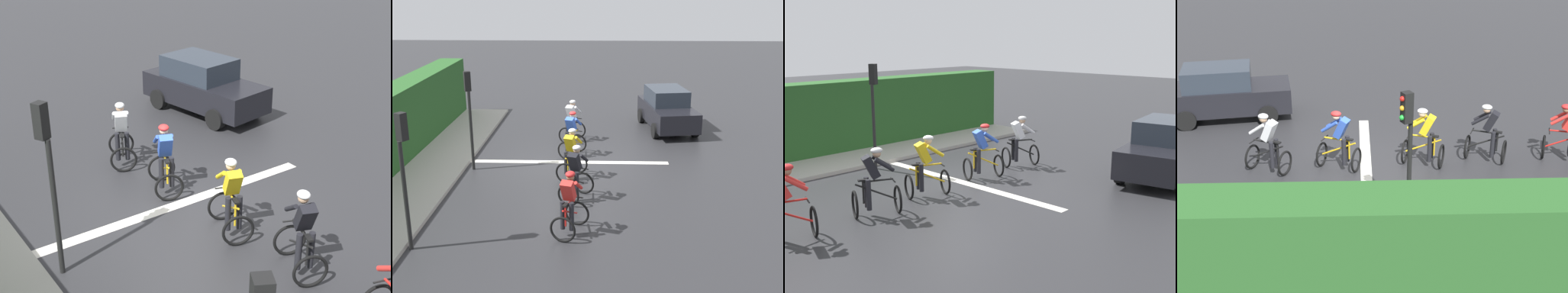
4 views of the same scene
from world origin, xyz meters
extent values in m
plane|color=#28282B|center=(0.00, 0.00, 0.00)|extent=(80.00, 80.00, 0.00)
cube|color=#ADA89E|center=(4.90, 2.00, 0.06)|extent=(2.80, 19.19, 0.12)
cube|color=silver|center=(0.00, -0.17, 0.00)|extent=(7.00, 0.30, 0.01)
torus|color=black|center=(-0.53, 4.84, 0.34)|extent=(0.67, 0.26, 0.68)
torus|color=black|center=(-0.23, 5.81, 0.34)|extent=(0.67, 0.26, 0.68)
cylinder|color=red|center=(-0.38, 5.33, 0.59)|extent=(0.33, 0.96, 0.51)
cylinder|color=red|center=(-0.29, 5.62, 0.62)|extent=(0.04, 0.04, 0.55)
cylinder|color=red|center=(-0.40, 5.28, 0.87)|extent=(0.25, 0.70, 0.04)
cube|color=black|center=(-0.29, 5.62, 0.91)|extent=(0.16, 0.24, 0.04)
cylinder|color=black|center=(-0.50, 4.94, 0.84)|extent=(0.41, 0.15, 0.03)
cube|color=red|center=(-0.35, 5.42, 1.21)|extent=(0.41, 0.48, 0.57)
sphere|color=#9E7051|center=(-0.40, 5.28, 1.52)|extent=(0.20, 0.20, 0.20)
ellipsoid|color=red|center=(-0.40, 5.28, 1.59)|extent=(0.31, 0.34, 0.14)
cylinder|color=black|center=(-0.21, 5.48, 0.57)|extent=(0.12, 0.12, 0.74)
cylinder|color=black|center=(-0.44, 5.56, 0.57)|extent=(0.12, 0.12, 0.74)
cylinder|color=red|center=(-0.28, 5.10, 1.26)|extent=(0.23, 0.48, 0.37)
cylinder|color=red|center=(-0.59, 5.20, 1.26)|extent=(0.23, 0.48, 0.37)
torus|color=black|center=(-0.62, 2.70, 0.34)|extent=(0.65, 0.32, 0.68)
torus|color=black|center=(-0.22, 3.63, 0.34)|extent=(0.65, 0.32, 0.68)
cylinder|color=black|center=(-0.42, 3.16, 0.59)|extent=(0.43, 0.93, 0.51)
cylinder|color=black|center=(-0.30, 3.45, 0.62)|extent=(0.04, 0.04, 0.55)
cylinder|color=black|center=(-0.44, 3.12, 0.87)|extent=(0.32, 0.67, 0.04)
cube|color=black|center=(-0.30, 3.45, 0.91)|extent=(0.18, 0.24, 0.04)
cylinder|color=black|center=(-0.58, 2.79, 0.84)|extent=(0.40, 0.19, 0.03)
cube|color=black|center=(-0.38, 3.26, 1.21)|extent=(0.44, 0.49, 0.57)
sphere|color=tan|center=(-0.44, 3.12, 1.52)|extent=(0.20, 0.20, 0.20)
ellipsoid|color=silver|center=(-0.44, 3.12, 1.59)|extent=(0.33, 0.35, 0.14)
cylinder|color=black|center=(-0.23, 3.31, 0.57)|extent=(0.12, 0.12, 0.74)
cylinder|color=black|center=(-0.45, 3.40, 0.57)|extent=(0.12, 0.12, 0.74)
cylinder|color=black|center=(-0.35, 2.93, 1.26)|extent=(0.27, 0.47, 0.37)
cylinder|color=black|center=(-0.64, 3.06, 1.26)|extent=(0.27, 0.47, 0.37)
torus|color=black|center=(-0.37, 0.91, 0.34)|extent=(0.66, 0.29, 0.68)
torus|color=black|center=(-0.01, 1.87, 0.34)|extent=(0.66, 0.29, 0.68)
cylinder|color=gold|center=(-0.19, 1.39, 0.59)|extent=(0.38, 0.94, 0.51)
cylinder|color=gold|center=(-0.08, 1.68, 0.62)|extent=(0.04, 0.04, 0.55)
cylinder|color=gold|center=(-0.21, 1.34, 0.87)|extent=(0.29, 0.69, 0.04)
cube|color=black|center=(-0.08, 1.68, 0.91)|extent=(0.17, 0.24, 0.04)
cylinder|color=black|center=(-0.33, 1.01, 0.84)|extent=(0.41, 0.17, 0.03)
cube|color=yellow|center=(-0.15, 1.49, 1.21)|extent=(0.42, 0.49, 0.57)
sphere|color=beige|center=(-0.21, 1.34, 1.52)|extent=(0.20, 0.20, 0.20)
ellipsoid|color=silver|center=(-0.21, 1.34, 1.59)|extent=(0.32, 0.35, 0.14)
cylinder|color=black|center=(-0.01, 1.54, 0.57)|extent=(0.12, 0.12, 0.74)
cylinder|color=black|center=(-0.23, 1.62, 0.57)|extent=(0.12, 0.12, 0.74)
cylinder|color=yellow|center=(-0.10, 1.16, 1.26)|extent=(0.25, 0.48, 0.37)
cylinder|color=yellow|center=(-0.40, 1.27, 1.26)|extent=(0.25, 0.48, 0.37)
torus|color=black|center=(-0.26, -1.38, 0.34)|extent=(0.65, 0.31, 0.68)
torus|color=black|center=(0.13, -0.44, 0.34)|extent=(0.65, 0.31, 0.68)
cylinder|color=gold|center=(-0.06, -0.91, 0.59)|extent=(0.41, 0.93, 0.51)
cylinder|color=gold|center=(0.05, -0.63, 0.62)|extent=(0.04, 0.04, 0.55)
cylinder|color=gold|center=(-0.08, -0.96, 0.87)|extent=(0.31, 0.68, 0.04)
cube|color=black|center=(0.05, -0.63, 0.91)|extent=(0.18, 0.24, 0.04)
cylinder|color=black|center=(-0.22, -1.29, 0.84)|extent=(0.40, 0.19, 0.03)
cube|color=#2D51B7|center=(-0.03, -0.81, 1.21)|extent=(0.43, 0.49, 0.57)
sphere|color=beige|center=(-0.08, -0.96, 1.52)|extent=(0.20, 0.20, 0.20)
ellipsoid|color=red|center=(-0.08, -0.96, 1.59)|extent=(0.33, 0.35, 0.14)
cylinder|color=black|center=(0.12, -0.77, 0.57)|extent=(0.12, 0.12, 0.74)
cylinder|color=black|center=(-0.10, -0.67, 0.57)|extent=(0.12, 0.12, 0.74)
cylinder|color=#2D51B7|center=(0.01, -1.14, 1.26)|extent=(0.26, 0.48, 0.37)
cylinder|color=#2D51B7|center=(-0.28, -1.02, 1.26)|extent=(0.26, 0.48, 0.37)
torus|color=black|center=(-0.17, -3.26, 0.34)|extent=(0.64, 0.34, 0.68)
torus|color=black|center=(0.26, -2.34, 0.34)|extent=(0.64, 0.34, 0.68)
cylinder|color=black|center=(0.05, -2.80, 0.59)|extent=(0.46, 0.91, 0.51)
cylinder|color=black|center=(0.18, -2.52, 0.62)|extent=(0.04, 0.04, 0.55)
cylinder|color=black|center=(0.03, -2.84, 0.87)|extent=(0.34, 0.67, 0.04)
cube|color=black|center=(0.18, -2.52, 0.91)|extent=(0.18, 0.24, 0.04)
cylinder|color=black|center=(-0.12, -3.17, 0.84)|extent=(0.39, 0.21, 0.03)
cube|color=white|center=(0.09, -2.71, 1.21)|extent=(0.44, 0.50, 0.57)
sphere|color=tan|center=(0.03, -2.84, 1.52)|extent=(0.20, 0.20, 0.20)
ellipsoid|color=silver|center=(0.03, -2.84, 1.59)|extent=(0.34, 0.36, 0.14)
cylinder|color=black|center=(0.24, -2.66, 0.57)|extent=(0.12, 0.12, 0.74)
cylinder|color=black|center=(0.03, -2.56, 0.57)|extent=(0.12, 0.12, 0.74)
cylinder|color=white|center=(0.12, -3.03, 1.26)|extent=(0.28, 0.47, 0.37)
cylinder|color=white|center=(-0.17, -2.90, 1.26)|extent=(0.28, 0.47, 0.37)
cube|color=black|center=(-3.93, -4.64, 0.70)|extent=(2.33, 4.32, 0.80)
cube|color=#262D38|center=(-3.89, -4.89, 1.43)|extent=(1.81, 2.34, 0.66)
cylinder|color=black|center=(-4.95, -3.52, 0.32)|extent=(0.32, 0.67, 0.64)
cylinder|color=black|center=(-3.31, -3.26, 0.32)|extent=(0.32, 0.67, 0.64)
cylinder|color=black|center=(-4.55, -6.03, 0.32)|extent=(0.32, 0.67, 0.64)
cylinder|color=black|center=(-2.91, -5.77, 0.32)|extent=(0.32, 0.67, 0.64)
cube|color=#EAEACC|center=(-4.75, -2.74, 0.80)|extent=(0.29, 0.12, 0.16)
cube|color=#EAEACC|center=(-3.75, -2.58, 0.80)|extent=(0.29, 0.12, 0.16)
cylinder|color=black|center=(3.21, 0.67, 1.35)|extent=(0.10, 0.10, 2.70)
cube|color=black|center=(3.26, 0.58, 3.02)|extent=(0.27, 0.27, 0.64)
sphere|color=red|center=(3.30, 0.48, 3.22)|extent=(0.11, 0.11, 0.11)
sphere|color=orange|center=(3.30, 0.48, 3.02)|extent=(0.11, 0.11, 0.11)
sphere|color=green|center=(3.30, 0.48, 2.82)|extent=(0.11, 0.11, 0.11)
cylinder|color=black|center=(3.38, 6.27, 1.35)|extent=(0.10, 0.10, 2.70)
cube|color=black|center=(3.33, 6.18, 3.02)|extent=(0.27, 0.27, 0.64)
sphere|color=red|center=(3.27, 6.09, 3.22)|extent=(0.11, 0.11, 0.11)
sphere|color=orange|center=(3.27, 6.09, 3.02)|extent=(0.11, 0.11, 0.11)
sphere|color=green|center=(3.27, 6.09, 2.82)|extent=(0.11, 0.11, 0.11)
camera|label=1|loc=(6.22, 9.23, 6.50)|focal=52.37mm
camera|label=2|loc=(-1.21, 17.40, 6.14)|focal=48.31mm
camera|label=3|loc=(-10.04, 9.70, 4.21)|focal=46.26mm
camera|label=4|loc=(13.86, -0.46, 7.06)|focal=52.38mm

